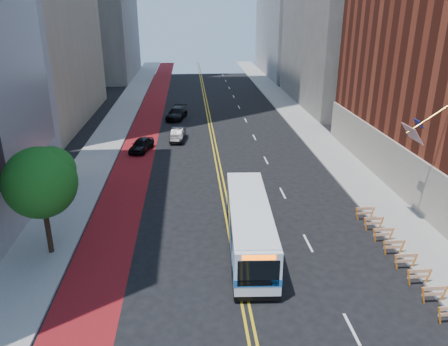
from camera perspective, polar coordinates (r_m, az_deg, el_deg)
ground at (r=23.23m, az=2.88°, el=-17.07°), size 160.00×160.00×0.00m
sidewalk_left at (r=51.03m, az=-15.07°, el=4.17°), size 4.00×140.00×0.15m
sidewalk_right at (r=52.22m, az=11.85°, el=4.84°), size 4.00×140.00×0.15m
bus_lane_paint at (r=50.48m, az=-10.70°, el=4.27°), size 3.60×140.00×0.01m
center_line_inner at (r=50.23m, az=-1.66°, el=4.55°), size 0.14×140.00×0.01m
center_line_outer at (r=50.25m, az=-1.25°, el=4.56°), size 0.14×140.00×0.01m
lane_dashes at (r=58.35m, az=2.84°, el=6.91°), size 0.14×98.20×0.01m
construction_barriers at (r=28.24m, az=21.95°, el=-9.54°), size 1.42×10.91×1.00m
street_tree at (r=27.32m, az=-22.77°, el=-0.82°), size 4.20×4.20×6.70m
transit_bus at (r=27.33m, az=3.33°, el=-6.73°), size 3.04×11.24×3.06m
car_a at (r=46.39m, az=-10.74°, el=3.64°), size 2.70×4.32×1.37m
car_b at (r=49.49m, az=-6.05°, el=5.01°), size 1.81×4.25×1.36m
car_c at (r=59.14m, az=-6.19°, el=7.75°), size 3.16×5.50×1.50m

